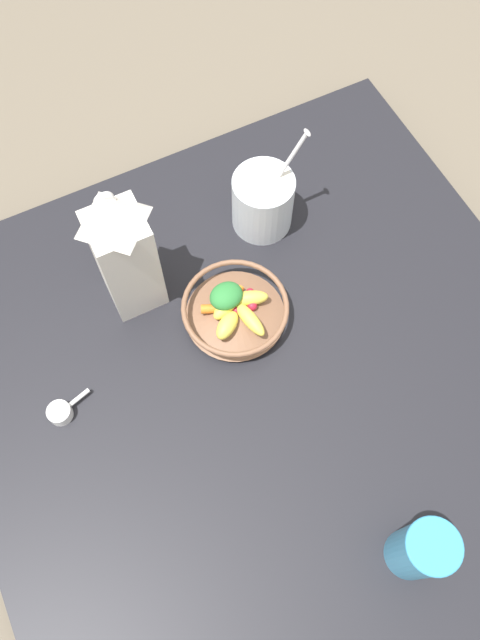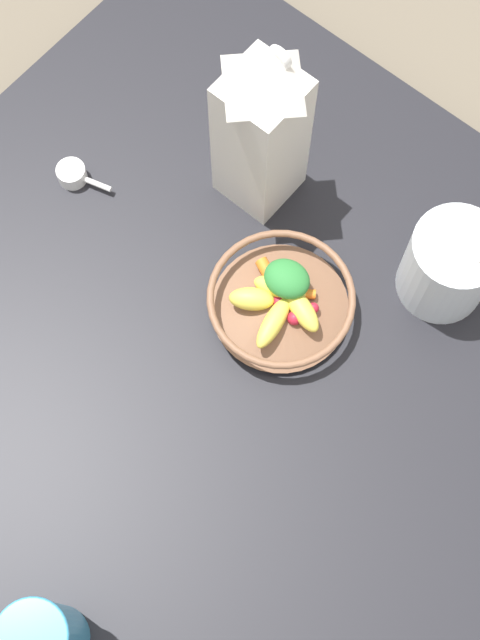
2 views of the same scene
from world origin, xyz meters
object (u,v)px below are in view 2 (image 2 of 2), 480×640
at_px(fruit_bowl, 282,302).
at_px(drinking_cup, 44,638).
at_px(yogurt_tub, 450,263).
at_px(milk_carton, 261,128).

height_order(fruit_bowl, drinking_cup, drinking_cup).
distance_m(yogurt_tub, drinking_cup, 0.68).
height_order(milk_carton, drinking_cup, milk_carton).
bearing_deg(fruit_bowl, milk_carton, -41.72).
relative_size(milk_carton, yogurt_tub, 1.28).
relative_size(yogurt_tub, drinking_cup, 1.47).
relative_size(fruit_bowl, yogurt_tub, 0.87).
height_order(fruit_bowl, milk_carton, milk_carton).
xyz_separation_m(yogurt_tub, drinking_cup, (0.08, 0.68, 0.01)).
bearing_deg(drinking_cup, yogurt_tub, -96.93).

